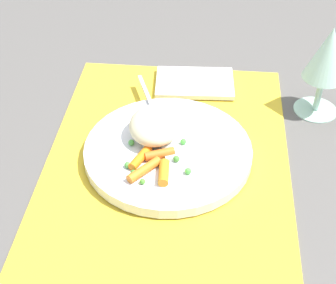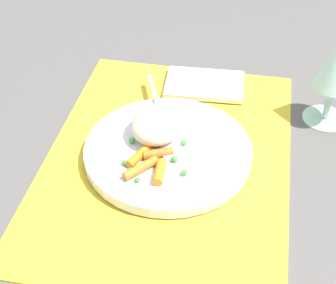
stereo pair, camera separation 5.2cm
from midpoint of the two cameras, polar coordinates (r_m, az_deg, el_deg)
name	(u,v)px [view 2 (the right image)]	position (r m, az deg, el deg)	size (l,w,h in m)	color
ground_plane	(168,159)	(0.75, 1.97, -1.92)	(2.40, 2.40, 0.00)	#565451
placemat	(168,157)	(0.75, 1.98, -1.75)	(0.48, 0.35, 0.01)	gold
plate	(168,151)	(0.74, 2.00, -1.12)	(0.24, 0.24, 0.02)	white
rice_mound	(157,124)	(0.74, 0.71, 1.91)	(0.09, 0.07, 0.04)	beige
carrot_portion	(149,163)	(0.70, -0.03, -2.38)	(0.07, 0.06, 0.01)	orange
pea_scatter	(153,158)	(0.71, 0.43, -1.85)	(0.09, 0.09, 0.01)	#53A642
fork	(162,122)	(0.77, 1.23, 2.12)	(0.20, 0.09, 0.01)	silver
napkin	(205,84)	(0.88, 5.76, 6.34)	(0.09, 0.13, 0.01)	white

